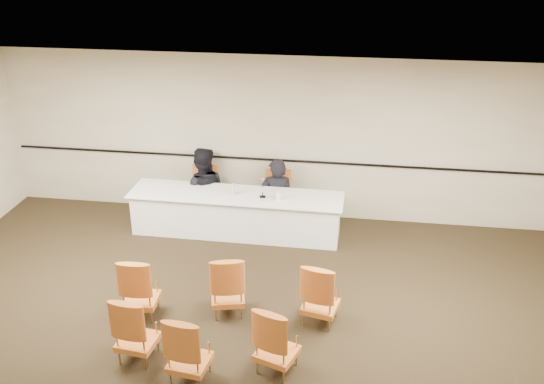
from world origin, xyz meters
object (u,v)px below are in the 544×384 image
(panelist_second, at_px, (203,194))
(panelist_main, at_px, (277,203))
(aud_chair_front_mid, at_px, (228,284))
(aud_chair_back_mid, at_px, (189,347))
(panelist_second_chair, at_px, (203,193))
(drinking_glass, at_px, (233,192))
(aud_chair_front_left, at_px, (140,286))
(water_bottle, at_px, (233,189))
(microphone, at_px, (263,189))
(aud_chair_front_right, at_px, (321,292))
(aud_chair_back_right, at_px, (277,338))
(panelist_main_chair, at_px, (277,198))
(panel_table, at_px, (236,214))
(coffee_cup, at_px, (278,196))
(aud_chair_back_left, at_px, (136,327))

(panelist_second, bearing_deg, panelist_main, 170.49)
(panelist_main, distance_m, panelist_second, 1.39)
(aud_chair_front_mid, height_order, aud_chair_back_mid, same)
(panelist_second_chair, bearing_deg, drinking_glass, -39.35)
(panelist_second_chair, bearing_deg, panelist_main, -0.00)
(panelist_main, height_order, aud_chair_front_left, panelist_main)
(aud_chair_front_mid, bearing_deg, panelist_main, 70.77)
(water_bottle, xyz_separation_m, aud_chair_back_mid, (0.23, -3.76, -0.38))
(microphone, xyz_separation_m, aud_chair_front_right, (1.18, -2.34, -0.43))
(water_bottle, bearing_deg, aud_chair_back_right, -70.02)
(panelist_main, height_order, panelist_second, panelist_second)
(panelist_second_chair, bearing_deg, water_bottle, -38.54)
(panelist_second, xyz_separation_m, water_bottle, (0.71, -0.58, 0.41))
(panelist_main, distance_m, panelist_second_chair, 1.39)
(panelist_second, relative_size, aud_chair_front_left, 1.93)
(panelist_second_chair, relative_size, aud_chair_back_right, 1.00)
(aud_chair_front_right, bearing_deg, panelist_main_chair, 121.30)
(aud_chair_front_right, distance_m, aud_chair_back_right, 1.15)
(aud_chair_front_mid, bearing_deg, aud_chair_back_right, -65.51)
(panel_table, xyz_separation_m, panelist_second, (-0.74, 0.57, 0.07))
(panelist_main, height_order, panelist_main_chair, panelist_main)
(aud_chair_front_left, relative_size, aud_chair_back_right, 1.00)
(drinking_glass, height_order, aud_chair_front_left, aud_chair_front_left)
(coffee_cup, relative_size, aud_chair_front_left, 0.15)
(microphone, relative_size, coffee_cup, 2.20)
(panelist_second_chair, height_order, aud_chair_front_mid, same)
(panelist_second, xyz_separation_m, aud_chair_back_right, (1.96, -4.02, 0.03))
(aud_chair_front_mid, bearing_deg, drinking_glass, 86.07)
(panel_table, relative_size, aud_chair_back_mid, 3.93)
(coffee_cup, bearing_deg, aud_chair_back_left, -111.22)
(panel_table, bearing_deg, panelist_main_chair, 41.09)
(panelist_main, xyz_separation_m, panelist_main_chair, (-0.00, 0.00, 0.11))
(panelist_second, xyz_separation_m, panelist_second_chair, (0.00, 0.00, 0.03))
(panelist_main_chair, distance_m, aud_chair_back_mid, 4.35)
(drinking_glass, bearing_deg, microphone, -3.25)
(panelist_second, relative_size, aud_chair_back_mid, 1.93)
(aud_chair_back_left, bearing_deg, panel_table, 87.67)
(microphone, distance_m, aud_chair_back_right, 3.50)
(aud_chair_front_right, relative_size, aud_chair_back_right, 1.00)
(aud_chair_back_mid, bearing_deg, aud_chair_back_left, 166.64)
(drinking_glass, distance_m, aud_chair_back_mid, 3.77)
(panel_table, relative_size, aud_chair_back_left, 3.93)
(microphone, bearing_deg, drinking_glass, 167.66)
(aud_chair_front_mid, bearing_deg, panel_table, 84.99)
(panelist_second_chair, bearing_deg, panel_table, -36.64)
(panelist_second, height_order, aud_chair_front_left, panelist_second)
(aud_chair_front_right, bearing_deg, panelist_second_chair, 141.30)
(aud_chair_back_left, height_order, aud_chair_back_right, same)
(aud_chair_front_mid, bearing_deg, aud_chair_back_mid, -110.41)
(panelist_second, relative_size, aud_chair_front_right, 1.93)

